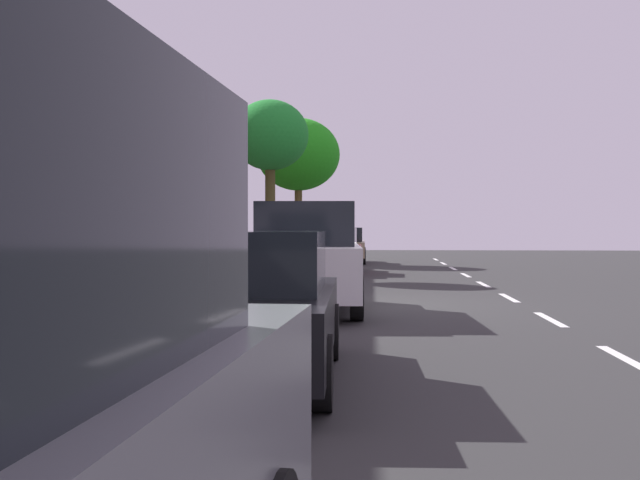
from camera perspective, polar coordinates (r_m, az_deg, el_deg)
ground at (r=16.55m, az=3.01°, el=-4.50°), size 76.35×76.35×0.00m
sidewalk at (r=17.19m, az=-12.10°, el=-4.08°), size 4.48×47.72×0.14m
curb_edge at (r=16.71m, az=-4.39°, el=-4.20°), size 0.16×47.72×0.14m
lane_stripe_centre at (r=16.49m, az=14.14°, el=-4.53°), size 0.14×48.40×0.01m
lane_stripe_bike_edge at (r=16.57m, az=0.66°, el=-4.47°), size 0.12×47.72×0.01m
building_facade at (r=18.04m, az=-19.82°, el=6.32°), size 0.50×47.72×6.55m
parked_sedan_tan_nearest at (r=35.21m, az=1.68°, el=-0.39°), size 1.88×4.42×1.52m
parked_sedan_red_second at (r=27.52m, az=0.83°, el=-0.76°), size 1.95×4.46×1.52m
parked_suv_white_mid at (r=15.11m, az=-0.89°, el=-1.12°), size 2.13×4.78×1.99m
parked_sedan_black_far at (r=8.41m, az=-5.18°, el=-4.64°), size 1.92×4.44×1.52m
bicycle_at_curb at (r=22.44m, az=-1.12°, el=-2.12°), size 1.52×0.90×0.75m
cyclist_with_backpack at (r=22.89m, az=-1.57°, el=-0.18°), size 0.53×0.55×1.82m
street_tree_near_cyclist at (r=35.09m, az=-1.51°, el=5.91°), size 3.53×3.53×6.03m
street_tree_mid_block at (r=25.53m, az=-3.48°, el=7.13°), size 2.37×2.37×5.33m
fire_hydrant at (r=13.61m, az=-8.08°, el=-3.29°), size 0.22×0.22×0.84m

